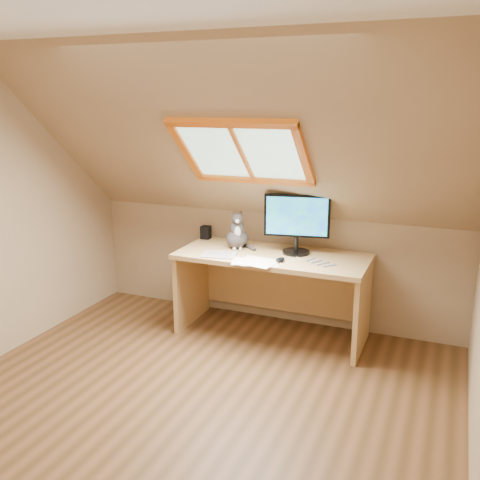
% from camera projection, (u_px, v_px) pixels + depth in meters
% --- Properties ---
extents(ground, '(3.50, 3.50, 0.00)m').
position_uv_depth(ground, '(183.00, 413.00, 3.54)').
color(ground, brown).
rests_on(ground, ground).
extents(room_shell, '(3.52, 3.52, 2.41)m').
position_uv_depth(room_shell, '(169.00, 203.00, 3.09)').
color(room_shell, '#A18760').
rests_on(room_shell, ground).
extents(desk, '(1.62, 0.71, 0.74)m').
position_uv_depth(desk, '(275.00, 277.00, 4.65)').
color(desk, tan).
rests_on(desk, ground).
extents(monitor, '(0.55, 0.23, 0.51)m').
position_uv_depth(monitor, '(297.00, 220.00, 4.47)').
color(monitor, black).
rests_on(monitor, desk).
extents(cat, '(0.26, 0.29, 0.35)m').
position_uv_depth(cat, '(237.00, 234.00, 4.69)').
color(cat, '#45403D').
rests_on(cat, desk).
extents(desk_speaker, '(0.09, 0.09, 0.12)m').
position_uv_depth(desk_speaker, '(206.00, 232.00, 5.02)').
color(desk_speaker, black).
rests_on(desk_speaker, desk).
extents(graphics_tablet, '(0.31, 0.25, 0.01)m').
position_uv_depth(graphics_tablet, '(219.00, 255.00, 4.49)').
color(graphics_tablet, '#B2B2B7').
rests_on(graphics_tablet, desk).
extents(mouse, '(0.08, 0.12, 0.03)m').
position_uv_depth(mouse, '(280.00, 260.00, 4.31)').
color(mouse, black).
rests_on(mouse, desk).
extents(papers, '(0.35, 0.30, 0.01)m').
position_uv_depth(papers, '(260.00, 262.00, 4.31)').
color(papers, white).
rests_on(papers, desk).
extents(cables, '(0.51, 0.26, 0.01)m').
position_uv_depth(cables, '(308.00, 262.00, 4.30)').
color(cables, silver).
rests_on(cables, desk).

